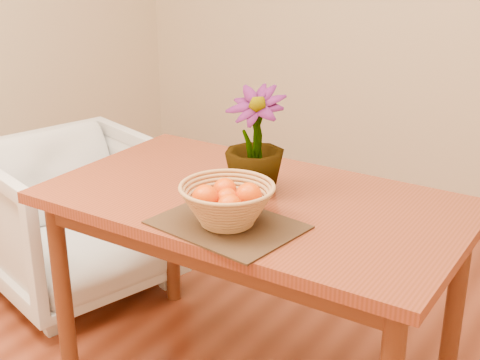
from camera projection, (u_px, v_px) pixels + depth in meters
The scene contains 6 objects.
table at pixel (254, 221), 2.26m from camera, with size 1.40×0.80×0.75m.
placemat at pixel (227, 225), 2.01m from camera, with size 0.42×0.32×0.01m, color #362413.
wicker_basket at pixel (227, 206), 1.99m from camera, with size 0.29×0.29×0.12m.
orange_pile at pixel (227, 197), 1.98m from camera, with size 0.18×0.17×0.08m.
potted_plant at pixel (255, 141), 2.21m from camera, with size 0.20×0.20×0.36m, color #164D16.
armchair at pixel (75, 210), 3.02m from camera, with size 0.75×0.70×0.77m, color #89725E.
Camera 1 is at (1.07, -1.46, 1.60)m, focal length 50.00 mm.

